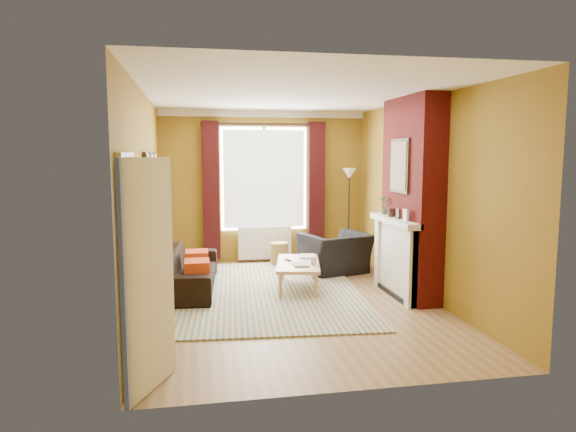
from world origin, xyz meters
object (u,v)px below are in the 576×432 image
(sofa, at_px, (187,269))
(armchair, at_px, (335,253))
(coffee_table, at_px, (298,265))
(floor_lamp, at_px, (349,188))
(wicker_stool, at_px, (279,254))

(sofa, xyz_separation_m, armchair, (2.47, 0.65, 0.03))
(coffee_table, xyz_separation_m, floor_lamp, (1.33, 1.79, 1.01))
(armchair, bearing_deg, sofa, -2.80)
(coffee_table, relative_size, floor_lamp, 0.76)
(wicker_stool, bearing_deg, sofa, -139.02)
(wicker_stool, distance_m, floor_lamp, 1.78)
(sofa, height_order, floor_lamp, floor_lamp)
(armchair, distance_m, coffee_table, 1.24)
(floor_lamp, bearing_deg, armchair, -119.90)
(sofa, bearing_deg, wicker_stool, -44.39)
(sofa, relative_size, wicker_stool, 5.06)
(sofa, xyz_separation_m, floor_lamp, (2.97, 1.52, 1.07))
(sofa, bearing_deg, floor_lamp, -58.24)
(armchair, height_order, coffee_table, armchair)
(sofa, distance_m, coffee_table, 1.66)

